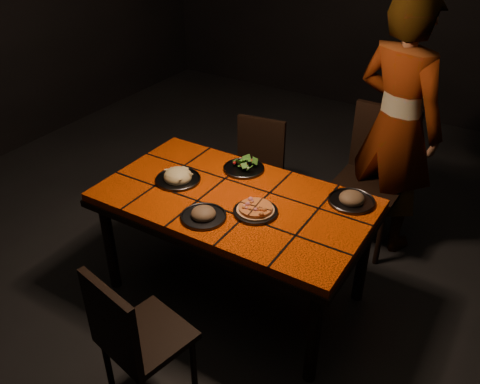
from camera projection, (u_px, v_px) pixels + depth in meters
The scene contains 11 objects.
room_shell at pixel (233, 74), 2.61m from camera, with size 6.04×7.04×3.08m.
dining_table at pixel (234, 208), 3.05m from camera, with size 1.62×0.92×0.75m.
chair_near at pixel (132, 335), 2.45m from camera, with size 0.46×0.46×0.86m.
chair_far_left at pixel (256, 166), 3.88m from camera, with size 0.43×0.43×0.83m.
chair_far_right at pixel (375, 169), 3.63m from camera, with size 0.47×0.47×1.02m.
diner at pixel (397, 126), 3.45m from camera, with size 0.67×0.44×1.84m, color brown.
plate_pizza at pixel (256, 210), 2.86m from camera, with size 0.26×0.26×0.04m.
plate_pasta at pixel (178, 177), 3.16m from camera, with size 0.28×0.28×0.09m.
plate_salad at pixel (244, 166), 3.27m from camera, with size 0.27×0.27×0.07m.
plate_mushroom_a at pixel (203, 214), 2.82m from camera, with size 0.26×0.26×0.09m.
plate_mushroom_b at pixel (352, 199), 2.95m from camera, with size 0.27×0.27×0.09m.
Camera 1 is at (1.36, -2.14, 2.38)m, focal length 38.00 mm.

